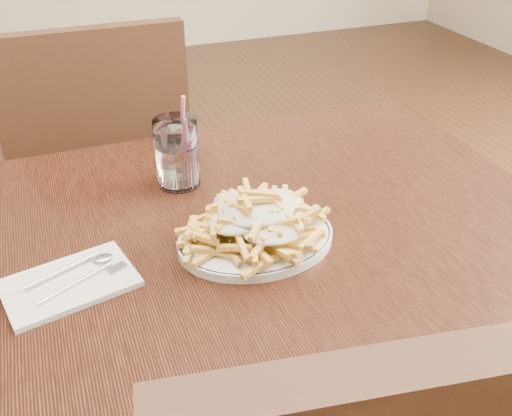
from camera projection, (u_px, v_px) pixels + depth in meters
name	position (u px, v px, depth m)	size (l,w,h in m)	color
table	(226.00, 263.00, 1.03)	(1.20, 0.80, 0.75)	black
chair_far	(103.00, 172.00, 1.57)	(0.45, 0.45, 0.97)	#321C10
fries_plate	(256.00, 239.00, 0.94)	(0.32, 0.30, 0.02)	white
loaded_fries	(256.00, 215.00, 0.92)	(0.25, 0.21, 0.07)	gold
napkin	(69.00, 283.00, 0.86)	(0.19, 0.12, 0.01)	silver
cutlery	(68.00, 278.00, 0.86)	(0.15, 0.12, 0.01)	silver
water_glass	(177.00, 156.00, 1.09)	(0.08, 0.08, 0.18)	white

